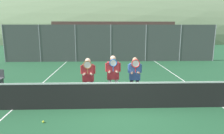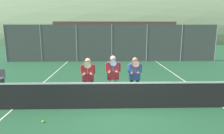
{
  "view_description": "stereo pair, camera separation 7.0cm",
  "coord_description": "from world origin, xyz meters",
  "px_view_note": "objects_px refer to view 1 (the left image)",
  "views": [
    {
      "loc": [
        -0.5,
        -6.75,
        2.85
      ],
      "look_at": [
        -0.23,
        1.01,
        1.33
      ],
      "focal_mm": 32.0,
      "sensor_mm": 36.0,
      "label": 1
    },
    {
      "loc": [
        -0.43,
        -6.75,
        2.85
      ],
      "look_at": [
        -0.23,
        1.01,
        1.33
      ],
      "focal_mm": 32.0,
      "sensor_mm": 36.0,
      "label": 2
    }
  ],
  "objects_px": {
    "player_center_right": "(135,75)",
    "car_center": "(159,47)",
    "player_leftmost": "(88,76)",
    "player_center_left": "(113,74)",
    "car_far_left": "(61,47)",
    "tennis_ball_on_court": "(43,122)",
    "car_left_of_center": "(111,47)"
  },
  "relations": [
    {
      "from": "player_center_left",
      "to": "car_center",
      "type": "bearing_deg",
      "value": 67.7
    },
    {
      "from": "car_far_left",
      "to": "car_left_of_center",
      "type": "xyz_separation_m",
      "value": [
        4.99,
        0.01,
        -0.06
      ]
    },
    {
      "from": "player_center_left",
      "to": "car_left_of_center",
      "type": "xyz_separation_m",
      "value": [
        0.26,
        12.71,
        -0.19
      ]
    },
    {
      "from": "car_far_left",
      "to": "car_center",
      "type": "height_order",
      "value": "car_center"
    },
    {
      "from": "player_center_right",
      "to": "car_center",
      "type": "distance_m",
      "value": 13.47
    },
    {
      "from": "car_center",
      "to": "tennis_ball_on_court",
      "type": "distance_m",
      "value": 16.44
    },
    {
      "from": "player_center_right",
      "to": "car_left_of_center",
      "type": "bearing_deg",
      "value": 92.7
    },
    {
      "from": "car_center",
      "to": "player_center_left",
      "type": "bearing_deg",
      "value": -112.3
    },
    {
      "from": "player_leftmost",
      "to": "player_center_left",
      "type": "xyz_separation_m",
      "value": [
        0.97,
        0.14,
        0.05
      ]
    },
    {
      "from": "player_leftmost",
      "to": "car_far_left",
      "type": "bearing_deg",
      "value": 106.34
    },
    {
      "from": "player_center_right",
      "to": "car_center",
      "type": "relative_size",
      "value": 0.39
    },
    {
      "from": "player_center_left",
      "to": "player_leftmost",
      "type": "bearing_deg",
      "value": -171.66
    },
    {
      "from": "player_center_left",
      "to": "tennis_ball_on_court",
      "type": "distance_m",
      "value": 3.1
    },
    {
      "from": "car_left_of_center",
      "to": "car_center",
      "type": "height_order",
      "value": "car_center"
    },
    {
      "from": "player_leftmost",
      "to": "car_far_left",
      "type": "relative_size",
      "value": 0.39
    },
    {
      "from": "player_leftmost",
      "to": "player_center_right",
      "type": "height_order",
      "value": "player_center_right"
    },
    {
      "from": "player_center_left",
      "to": "car_left_of_center",
      "type": "distance_m",
      "value": 12.71
    },
    {
      "from": "player_center_left",
      "to": "car_left_of_center",
      "type": "relative_size",
      "value": 0.43
    },
    {
      "from": "car_far_left",
      "to": "player_leftmost",
      "type": "bearing_deg",
      "value": -73.66
    },
    {
      "from": "player_center_left",
      "to": "player_center_right",
      "type": "height_order",
      "value": "player_center_left"
    },
    {
      "from": "player_center_left",
      "to": "car_far_left",
      "type": "relative_size",
      "value": 0.4
    },
    {
      "from": "player_leftmost",
      "to": "car_left_of_center",
      "type": "height_order",
      "value": "player_leftmost"
    },
    {
      "from": "car_center",
      "to": "player_center_right",
      "type": "bearing_deg",
      "value": -108.91
    },
    {
      "from": "player_center_left",
      "to": "tennis_ball_on_court",
      "type": "relative_size",
      "value": 26.46
    },
    {
      "from": "tennis_ball_on_court",
      "to": "car_center",
      "type": "bearing_deg",
      "value": 63.08
    },
    {
      "from": "player_leftmost",
      "to": "player_center_left",
      "type": "bearing_deg",
      "value": 8.34
    },
    {
      "from": "player_leftmost",
      "to": "player_center_left",
      "type": "distance_m",
      "value": 0.98
    },
    {
      "from": "player_center_left",
      "to": "player_center_right",
      "type": "xyz_separation_m",
      "value": [
        0.86,
        -0.01,
        -0.05
      ]
    },
    {
      "from": "player_center_left",
      "to": "tennis_ball_on_court",
      "type": "bearing_deg",
      "value": -139.25
    },
    {
      "from": "player_center_right",
      "to": "car_far_left",
      "type": "bearing_deg",
      "value": 113.74
    },
    {
      "from": "player_center_left",
      "to": "tennis_ball_on_court",
      "type": "height_order",
      "value": "player_center_left"
    },
    {
      "from": "car_left_of_center",
      "to": "player_center_right",
      "type": "bearing_deg",
      "value": -87.3
    }
  ]
}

